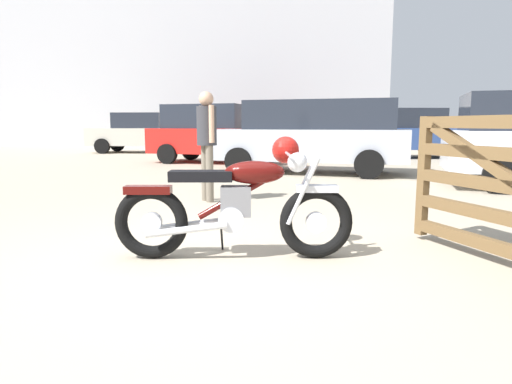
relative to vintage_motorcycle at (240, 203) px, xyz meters
name	(u,v)px	position (x,y,z in m)	size (l,w,h in m)	color
ground_plane	(217,261)	(-0.18, -0.14, -0.49)	(80.00, 80.00, 0.00)	tan
vintage_motorcycle	(240,203)	(0.00, 0.00, 0.00)	(2.08, 0.73, 1.07)	black
bystander	(207,135)	(-0.93, 2.91, 0.53)	(0.30, 0.39, 1.66)	#706656
dark_sedan_left	(212,133)	(-2.37, 10.06, 0.43)	(4.14, 2.37, 1.78)	black
white_estate_far	(395,131)	(3.68, 12.87, 0.45)	(4.94, 2.60, 1.74)	black
blue_hatchback_right	(313,134)	(0.72, 7.30, 0.45)	(4.94, 2.60, 1.74)	black
pale_sedan_back	(141,133)	(-6.45, 14.89, 0.34)	(4.29, 2.10, 1.67)	black
red_hatchback_near	(242,130)	(-2.18, 15.43, 0.45)	(4.83, 2.27, 1.74)	black
industrial_building	(205,57)	(-6.15, 26.26, 5.06)	(22.50, 14.91, 20.74)	#B2B2B7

